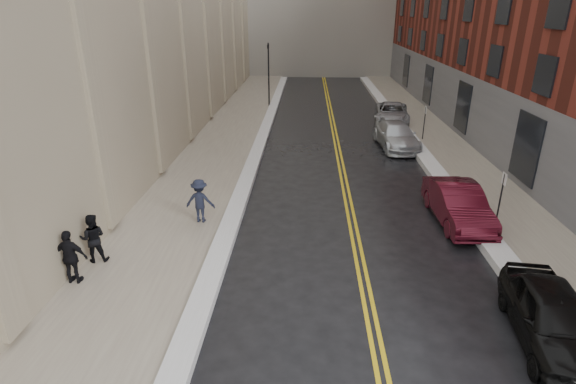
# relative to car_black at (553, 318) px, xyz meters

# --- Properties ---
(ground) EXTENTS (160.00, 160.00, 0.00)m
(ground) POSITION_rel_car_black_xyz_m (-6.80, -1.64, -0.73)
(ground) COLOR black
(ground) RESTS_ON ground
(sidewalk_left) EXTENTS (4.00, 64.00, 0.15)m
(sidewalk_left) POSITION_rel_car_black_xyz_m (-11.30, 14.36, -0.65)
(sidewalk_left) COLOR gray
(sidewalk_left) RESTS_ON ground
(sidewalk_right) EXTENTS (3.00, 64.00, 0.15)m
(sidewalk_right) POSITION_rel_car_black_xyz_m (2.20, 14.36, -0.65)
(sidewalk_right) COLOR gray
(sidewalk_right) RESTS_ON ground
(lane_stripe_a) EXTENTS (0.12, 64.00, 0.01)m
(lane_stripe_a) POSITION_rel_car_black_xyz_m (-4.42, 14.36, -0.73)
(lane_stripe_a) COLOR gold
(lane_stripe_a) RESTS_ON ground
(lane_stripe_b) EXTENTS (0.12, 64.00, 0.01)m
(lane_stripe_b) POSITION_rel_car_black_xyz_m (-4.18, 14.36, -0.73)
(lane_stripe_b) COLOR gold
(lane_stripe_b) RESTS_ON ground
(snow_ridge_left) EXTENTS (0.70, 60.80, 0.26)m
(snow_ridge_left) POSITION_rel_car_black_xyz_m (-9.00, 14.36, -0.60)
(snow_ridge_left) COLOR white
(snow_ridge_left) RESTS_ON ground
(snow_ridge_right) EXTENTS (0.85, 60.80, 0.30)m
(snow_ridge_right) POSITION_rel_car_black_xyz_m (0.35, 14.36, -0.58)
(snow_ridge_right) COLOR white
(snow_ridge_right) RESTS_ON ground
(traffic_signal) EXTENTS (0.18, 0.15, 5.20)m
(traffic_signal) POSITION_rel_car_black_xyz_m (-9.40, 28.36, 2.36)
(traffic_signal) COLOR black
(traffic_signal) RESTS_ON ground
(parking_sign_near) EXTENTS (0.06, 0.35, 2.23)m
(parking_sign_near) POSITION_rel_car_black_xyz_m (1.10, 6.36, 0.63)
(parking_sign_near) COLOR black
(parking_sign_near) RESTS_ON ground
(parking_sign_far) EXTENTS (0.06, 0.35, 2.23)m
(parking_sign_far) POSITION_rel_car_black_xyz_m (1.10, 18.36, 0.63)
(parking_sign_far) COLOR black
(parking_sign_far) RESTS_ON ground
(car_black) EXTENTS (2.23, 4.45, 1.46)m
(car_black) POSITION_rel_car_black_xyz_m (0.00, 0.00, 0.00)
(car_black) COLOR black
(car_black) RESTS_ON ground
(car_maroon) EXTENTS (1.76, 4.64, 1.51)m
(car_maroon) POSITION_rel_car_black_xyz_m (-0.25, 6.83, 0.03)
(car_maroon) COLOR #480C19
(car_maroon) RESTS_ON ground
(car_silver_near) EXTENTS (2.44, 5.18, 1.46)m
(car_silver_near) POSITION_rel_car_black_xyz_m (-0.82, 17.04, 0.00)
(car_silver_near) COLOR #B7BBC0
(car_silver_near) RESTS_ON ground
(car_silver_far) EXTENTS (2.96, 5.30, 1.40)m
(car_silver_far) POSITION_rel_car_black_xyz_m (0.00, 23.40, -0.03)
(car_silver_far) COLOR #A8AAB1
(car_silver_far) RESTS_ON ground
(pedestrian_a) EXTENTS (0.93, 0.80, 1.64)m
(pedestrian_a) POSITION_rel_car_black_xyz_m (-12.91, 3.08, 0.24)
(pedestrian_a) COLOR black
(pedestrian_a) RESTS_ON sidewalk_left
(pedestrian_b) EXTENTS (1.14, 0.69, 1.71)m
(pedestrian_b) POSITION_rel_car_black_xyz_m (-10.15, 6.14, 0.28)
(pedestrian_b) COLOR #1A1E2F
(pedestrian_b) RESTS_ON sidewalk_left
(pedestrian_c) EXTENTS (1.02, 0.46, 1.71)m
(pedestrian_c) POSITION_rel_car_black_xyz_m (-13.00, 1.84, 0.28)
(pedestrian_c) COLOR black
(pedestrian_c) RESTS_ON sidewalk_left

